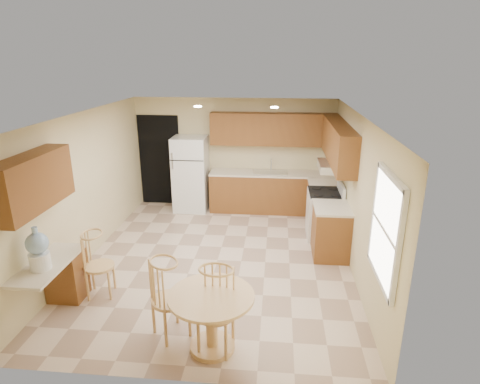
# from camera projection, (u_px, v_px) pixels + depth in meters

# --- Properties ---
(floor) EXTENTS (5.50, 5.50, 0.00)m
(floor) POSITION_uv_depth(u_px,v_px,m) (218.00, 260.00, 6.96)
(floor) COLOR beige
(floor) RESTS_ON ground
(ceiling) EXTENTS (4.50, 5.50, 0.02)m
(ceiling) POSITION_uv_depth(u_px,v_px,m) (215.00, 115.00, 6.15)
(ceiling) COLOR white
(ceiling) RESTS_ON wall_back
(wall_back) EXTENTS (4.50, 0.02, 2.50)m
(wall_back) POSITION_uv_depth(u_px,v_px,m) (234.00, 154.00, 9.15)
(wall_back) COLOR beige
(wall_back) RESTS_ON floor
(wall_front) EXTENTS (4.50, 0.02, 2.50)m
(wall_front) POSITION_uv_depth(u_px,v_px,m) (175.00, 281.00, 3.96)
(wall_front) COLOR beige
(wall_front) RESTS_ON floor
(wall_left) EXTENTS (0.02, 5.50, 2.50)m
(wall_left) POSITION_uv_depth(u_px,v_px,m) (84.00, 188.00, 6.76)
(wall_left) COLOR beige
(wall_left) RESTS_ON floor
(wall_right) EXTENTS (0.02, 5.50, 2.50)m
(wall_right) POSITION_uv_depth(u_px,v_px,m) (356.00, 196.00, 6.36)
(wall_right) COLOR beige
(wall_right) RESTS_ON floor
(doorway) EXTENTS (0.90, 0.02, 2.10)m
(doorway) POSITION_uv_depth(u_px,v_px,m) (160.00, 160.00, 9.35)
(doorway) COLOR black
(doorway) RESTS_ON floor
(base_cab_back) EXTENTS (2.75, 0.60, 0.87)m
(base_cab_back) POSITION_uv_depth(u_px,v_px,m) (271.00, 193.00, 9.05)
(base_cab_back) COLOR brown
(base_cab_back) RESTS_ON floor
(counter_back) EXTENTS (2.75, 0.63, 0.04)m
(counter_back) POSITION_uv_depth(u_px,v_px,m) (272.00, 173.00, 8.90)
(counter_back) COLOR beige
(counter_back) RESTS_ON base_cab_back
(base_cab_right_a) EXTENTS (0.60, 0.59, 0.87)m
(base_cab_right_a) POSITION_uv_depth(u_px,v_px,m) (322.00, 203.00, 8.39)
(base_cab_right_a) COLOR brown
(base_cab_right_a) RESTS_ON floor
(counter_right_a) EXTENTS (0.63, 0.59, 0.04)m
(counter_right_a) POSITION_uv_depth(u_px,v_px,m) (324.00, 183.00, 8.25)
(counter_right_a) COLOR beige
(counter_right_a) RESTS_ON base_cab_right_a
(base_cab_right_b) EXTENTS (0.60, 0.80, 0.87)m
(base_cab_right_b) POSITION_uv_depth(u_px,v_px,m) (331.00, 232.00, 7.02)
(base_cab_right_b) COLOR brown
(base_cab_right_b) RESTS_ON floor
(counter_right_b) EXTENTS (0.63, 0.80, 0.04)m
(counter_right_b) POSITION_uv_depth(u_px,v_px,m) (332.00, 208.00, 6.87)
(counter_right_b) COLOR beige
(counter_right_b) RESTS_ON base_cab_right_b
(upper_cab_back) EXTENTS (2.75, 0.33, 0.70)m
(upper_cab_back) POSITION_uv_depth(u_px,v_px,m) (273.00, 129.00, 8.72)
(upper_cab_back) COLOR brown
(upper_cab_back) RESTS_ON wall_back
(upper_cab_right) EXTENTS (0.33, 2.42, 0.70)m
(upper_cab_right) POSITION_uv_depth(u_px,v_px,m) (338.00, 143.00, 7.32)
(upper_cab_right) COLOR brown
(upper_cab_right) RESTS_ON wall_right
(upper_cab_left) EXTENTS (0.33, 1.40, 0.70)m
(upper_cab_left) POSITION_uv_depth(u_px,v_px,m) (32.00, 182.00, 5.04)
(upper_cab_left) COLOR brown
(upper_cab_left) RESTS_ON wall_left
(sink) EXTENTS (0.78, 0.44, 0.01)m
(sink) POSITION_uv_depth(u_px,v_px,m) (271.00, 172.00, 8.90)
(sink) COLOR silver
(sink) RESTS_ON counter_back
(range_hood) EXTENTS (0.50, 0.76, 0.14)m
(range_hood) POSITION_uv_depth(u_px,v_px,m) (332.00, 166.00, 7.44)
(range_hood) COLOR silver
(range_hood) RESTS_ON upper_cab_right
(desk_pedestal) EXTENTS (0.48, 0.42, 0.72)m
(desk_pedestal) POSITION_uv_depth(u_px,v_px,m) (66.00, 275.00, 5.77)
(desk_pedestal) COLOR brown
(desk_pedestal) RESTS_ON floor
(desk_top) EXTENTS (0.50, 1.20, 0.04)m
(desk_top) POSITION_uv_depth(u_px,v_px,m) (48.00, 264.00, 5.29)
(desk_top) COLOR beige
(desk_top) RESTS_ON desk_pedestal
(window) EXTENTS (0.06, 1.12, 1.30)m
(window) POSITION_uv_depth(u_px,v_px,m) (386.00, 229.00, 4.53)
(window) COLOR white
(window) RESTS_ON wall_right
(can_light_a) EXTENTS (0.14, 0.14, 0.02)m
(can_light_a) POSITION_uv_depth(u_px,v_px,m) (198.00, 106.00, 7.33)
(can_light_a) COLOR white
(can_light_a) RESTS_ON ceiling
(can_light_b) EXTENTS (0.14, 0.14, 0.02)m
(can_light_b) POSITION_uv_depth(u_px,v_px,m) (274.00, 107.00, 7.21)
(can_light_b) COLOR white
(can_light_b) RESTS_ON ceiling
(refrigerator) EXTENTS (0.74, 0.72, 1.68)m
(refrigerator) POSITION_uv_depth(u_px,v_px,m) (191.00, 174.00, 9.03)
(refrigerator) COLOR white
(refrigerator) RESTS_ON floor
(stove) EXTENTS (0.65, 0.76, 1.09)m
(stove) POSITION_uv_depth(u_px,v_px,m) (325.00, 214.00, 7.75)
(stove) COLOR white
(stove) RESTS_ON floor
(dining_table) EXTENTS (1.01, 1.01, 0.75)m
(dining_table) POSITION_uv_depth(u_px,v_px,m) (212.00, 314.00, 4.70)
(dining_table) COLOR #E1B170
(dining_table) RESTS_ON floor
(chair_table_a) EXTENTS (0.46, 0.57, 1.05)m
(chair_table_a) POSITION_uv_depth(u_px,v_px,m) (168.00, 295.00, 4.81)
(chair_table_a) COLOR #E1B170
(chair_table_a) RESTS_ON floor
(chair_table_b) EXTENTS (0.46, 0.47, 1.05)m
(chair_table_b) POSITION_uv_depth(u_px,v_px,m) (214.00, 308.00, 4.56)
(chair_table_b) COLOR #E1B170
(chair_table_b) RESTS_ON floor
(chair_desk) EXTENTS (0.43, 0.56, 0.98)m
(chair_desk) POSITION_uv_depth(u_px,v_px,m) (95.00, 261.00, 5.68)
(chair_desk) COLOR #E1B170
(chair_desk) RESTS_ON floor
(water_crock) EXTENTS (0.28, 0.28, 0.58)m
(water_crock) POSITION_uv_depth(u_px,v_px,m) (38.00, 250.00, 5.06)
(water_crock) COLOR white
(water_crock) RESTS_ON desk_top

